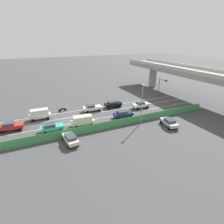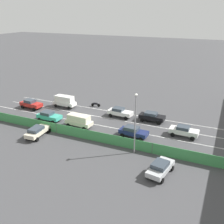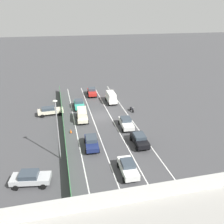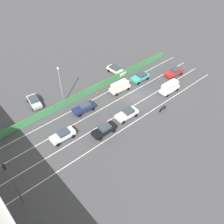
{
  "view_description": "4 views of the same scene",
  "coord_description": "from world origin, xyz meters",
  "px_view_note": "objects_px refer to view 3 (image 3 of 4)",
  "views": [
    {
      "loc": [
        36.95,
        -7.88,
        16.46
      ],
      "look_at": [
        2.64,
        8.27,
        1.44
      ],
      "focal_mm": 29.93,
      "sensor_mm": 36.0,
      "label": 1
    },
    {
      "loc": [
        37.26,
        22.56,
        17.88
      ],
      "look_at": [
        1.07,
        6.09,
        2.48
      ],
      "focal_mm": 42.3,
      "sensor_mm": 36.0,
      "label": 2
    },
    {
      "loc": [
        7.25,
        40.07,
        18.24
      ],
      "look_at": [
        -1.51,
        2.61,
        1.72
      ],
      "focal_mm": 38.41,
      "sensor_mm": 36.0,
      "label": 3
    },
    {
      "loc": [
        -26.86,
        29.87,
        32.04
      ],
      "look_at": [
        -2.26,
        8.53,
        2.36
      ],
      "focal_mm": 40.18,
      "sensor_mm": 36.0,
      "label": 4
    }
  ],
  "objects_px": {
    "car_hatchback_white": "(128,167)",
    "car_sedan_navy": "(91,142)",
    "car_sedan_white": "(126,123)",
    "car_van_white": "(111,97)",
    "car_van_cream": "(82,115)",
    "car_sedan_red": "(92,92)",
    "parked_sedan_cream": "(50,111)",
    "parked_wagon_silver": "(30,178)",
    "traffic_cone": "(71,131)",
    "car_sedan_black": "(140,139)",
    "motorcycle": "(132,109)",
    "car_taxi_teal": "(79,104)",
    "street_lamp": "(57,125)"
  },
  "relations": [
    {
      "from": "car_hatchback_white",
      "to": "car_sedan_navy",
      "type": "xyz_separation_m",
      "value": [
        3.35,
        -6.88,
        -0.01
      ]
    },
    {
      "from": "car_sedan_white",
      "to": "car_van_white",
      "type": "bearing_deg",
      "value": -90.9
    },
    {
      "from": "car_van_cream",
      "to": "car_van_white",
      "type": "bearing_deg",
      "value": -132.98
    },
    {
      "from": "car_sedan_red",
      "to": "parked_sedan_cream",
      "type": "distance_m",
      "value": 13.1
    },
    {
      "from": "car_hatchback_white",
      "to": "car_sedan_red",
      "type": "relative_size",
      "value": 0.95
    },
    {
      "from": "car_sedan_white",
      "to": "parked_wagon_silver",
      "type": "relative_size",
      "value": 0.99
    },
    {
      "from": "parked_sedan_cream",
      "to": "traffic_cone",
      "type": "xyz_separation_m",
      "value": [
        -3.23,
        7.99,
        -0.6
      ]
    },
    {
      "from": "car_sedan_navy",
      "to": "car_sedan_black",
      "type": "bearing_deg",
      "value": 173.09
    },
    {
      "from": "motorcycle",
      "to": "car_sedan_white",
      "type": "bearing_deg",
      "value": 64.89
    },
    {
      "from": "motorcycle",
      "to": "car_van_cream",
      "type": "bearing_deg",
      "value": 12.15
    },
    {
      "from": "car_sedan_navy",
      "to": "car_van_white",
      "type": "height_order",
      "value": "car_van_white"
    },
    {
      "from": "car_van_cream",
      "to": "car_sedan_red",
      "type": "bearing_deg",
      "value": -105.96
    },
    {
      "from": "car_sedan_black",
      "to": "parked_sedan_cream",
      "type": "xyz_separation_m",
      "value": [
        12.71,
        -14.02,
        -0.02
      ]
    },
    {
      "from": "car_sedan_black",
      "to": "car_taxi_teal",
      "type": "bearing_deg",
      "value": -66.41
    },
    {
      "from": "car_taxi_teal",
      "to": "traffic_cone",
      "type": "xyz_separation_m",
      "value": [
        2.41,
        10.17,
        -0.61
      ]
    },
    {
      "from": "street_lamp",
      "to": "traffic_cone",
      "type": "bearing_deg",
      "value": -104.99
    },
    {
      "from": "car_taxi_teal",
      "to": "parked_wagon_silver",
      "type": "height_order",
      "value": "car_taxi_teal"
    },
    {
      "from": "car_hatchback_white",
      "to": "car_sedan_red",
      "type": "bearing_deg",
      "value": -90.34
    },
    {
      "from": "car_van_cream",
      "to": "traffic_cone",
      "type": "relative_size",
      "value": 7.28
    },
    {
      "from": "car_hatchback_white",
      "to": "car_van_cream",
      "type": "height_order",
      "value": "car_van_cream"
    },
    {
      "from": "car_taxi_teal",
      "to": "motorcycle",
      "type": "distance_m",
      "value": 10.54
    },
    {
      "from": "car_sedan_red",
      "to": "traffic_cone",
      "type": "relative_size",
      "value": 7.19
    },
    {
      "from": "car_sedan_black",
      "to": "street_lamp",
      "type": "distance_m",
      "value": 12.08
    },
    {
      "from": "car_sedan_red",
      "to": "car_van_cream",
      "type": "relative_size",
      "value": 0.99
    },
    {
      "from": "car_hatchback_white",
      "to": "car_sedan_navy",
      "type": "bearing_deg",
      "value": -64.05
    },
    {
      "from": "car_van_white",
      "to": "street_lamp",
      "type": "xyz_separation_m",
      "value": [
        11.19,
        18.58,
        3.65
      ]
    },
    {
      "from": "car_sedan_red",
      "to": "motorcycle",
      "type": "xyz_separation_m",
      "value": [
        -6.09,
        10.97,
        -0.47
      ]
    },
    {
      "from": "car_taxi_teal",
      "to": "street_lamp",
      "type": "height_order",
      "value": "street_lamp"
    },
    {
      "from": "car_sedan_black",
      "to": "car_van_white",
      "type": "bearing_deg",
      "value": -89.49
    },
    {
      "from": "car_sedan_navy",
      "to": "car_sedan_white",
      "type": "bearing_deg",
      "value": -143.11
    },
    {
      "from": "motorcycle",
      "to": "traffic_cone",
      "type": "xyz_separation_m",
      "value": [
        12.18,
        6.23,
        -0.16
      ]
    },
    {
      "from": "parked_sedan_cream",
      "to": "street_lamp",
      "type": "bearing_deg",
      "value": 95.2
    },
    {
      "from": "parked_sedan_cream",
      "to": "car_hatchback_white",
      "type": "bearing_deg",
      "value": 114.5
    },
    {
      "from": "car_sedan_white",
      "to": "car_sedan_red",
      "type": "bearing_deg",
      "value": -80.08
    },
    {
      "from": "parked_sedan_cream",
      "to": "car_sedan_black",
      "type": "bearing_deg",
      "value": 132.21
    },
    {
      "from": "parked_sedan_cream",
      "to": "car_taxi_teal",
      "type": "bearing_deg",
      "value": -158.9
    },
    {
      "from": "car_van_white",
      "to": "traffic_cone",
      "type": "distance_m",
      "value": 14.92
    },
    {
      "from": "car_sedan_navy",
      "to": "car_sedan_red",
      "type": "distance_m",
      "value": 22.66
    },
    {
      "from": "car_sedan_red",
      "to": "car_van_white",
      "type": "relative_size",
      "value": 1.01
    },
    {
      "from": "car_hatchback_white",
      "to": "car_van_cream",
      "type": "relative_size",
      "value": 0.94
    },
    {
      "from": "car_sedan_black",
      "to": "parked_sedan_cream",
      "type": "height_order",
      "value": "car_sedan_black"
    },
    {
      "from": "car_sedan_navy",
      "to": "car_sedan_black",
      "type": "distance_m",
      "value": 6.97
    },
    {
      "from": "car_sedan_navy",
      "to": "street_lamp",
      "type": "height_order",
      "value": "street_lamp"
    },
    {
      "from": "car_sedan_red",
      "to": "parked_sedan_cream",
      "type": "height_order",
      "value": "car_sedan_red"
    },
    {
      "from": "car_sedan_red",
      "to": "parked_sedan_cream",
      "type": "relative_size",
      "value": 0.96
    },
    {
      "from": "car_van_white",
      "to": "car_van_cream",
      "type": "relative_size",
      "value": 0.98
    },
    {
      "from": "motorcycle",
      "to": "parked_wagon_silver",
      "type": "xyz_separation_m",
      "value": [
        17.46,
        17.65,
        0.44
      ]
    },
    {
      "from": "car_taxi_teal",
      "to": "car_sedan_black",
      "type": "distance_m",
      "value": 17.67
    },
    {
      "from": "car_van_white",
      "to": "motorcycle",
      "type": "relative_size",
      "value": 2.31
    },
    {
      "from": "car_sedan_black",
      "to": "car_van_cream",
      "type": "distance_m",
      "value": 12.4
    }
  ]
}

